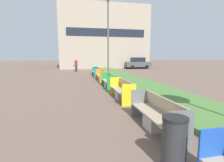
{
  "coord_description": "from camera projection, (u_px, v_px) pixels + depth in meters",
  "views": [
    {
      "loc": [
        -1.33,
        2.46,
        2.09
      ],
      "look_at": [
        0.9,
        12.64,
        0.6
      ],
      "focal_mm": 28.0,
      "sensor_mm": 36.0,
      "label": 1
    }
  ],
  "objects": [
    {
      "name": "planter_grass_strip",
      "position": [
        152.0,
        90.0,
        10.47
      ],
      "size": [
        2.8,
        120.0,
        0.18
      ],
      "color": "#4C7A38",
      "rests_on": "ground"
    },
    {
      "name": "building_backdrop",
      "position": [
        103.0,
        38.0,
        32.12
      ],
      "size": [
        15.08,
        8.51,
        10.63
      ],
      "color": "tan",
      "rests_on": "ground"
    },
    {
      "name": "bench_grey_frame",
      "position": [
        157.0,
        117.0,
        4.98
      ],
      "size": [
        0.65,
        2.47,
        0.94
      ],
      "color": "#ADA8A0",
      "rests_on": "ground"
    },
    {
      "name": "bench_yellow_frame",
      "position": [
        122.0,
        92.0,
        8.5
      ],
      "size": [
        0.65,
        2.42,
        0.94
      ],
      "color": "#ADA8A0",
      "rests_on": "ground"
    },
    {
      "name": "bench_green_frame",
      "position": [
        109.0,
        82.0,
        11.62
      ],
      "size": [
        0.65,
        2.19,
        0.94
      ],
      "color": "#ADA8A0",
      "rests_on": "ground"
    },
    {
      "name": "bench_orange_frame",
      "position": [
        102.0,
        77.0,
        14.69
      ],
      "size": [
        0.65,
        2.28,
        0.94
      ],
      "color": "#ADA8A0",
      "rests_on": "ground"
    },
    {
      "name": "bench_teal_frame",
      "position": [
        97.0,
        73.0,
        17.92
      ],
      "size": [
        0.65,
        2.28,
        0.94
      ],
      "color": "#ADA8A0",
      "rests_on": "ground"
    },
    {
      "name": "litter_bin",
      "position": [
        174.0,
        143.0,
        3.23
      ],
      "size": [
        0.47,
        0.47,
        1.0
      ],
      "color": "#2D2D30",
      "rests_on": "ground"
    },
    {
      "name": "street_lamp_post",
      "position": [
        108.0,
        36.0,
        14.54
      ],
      "size": [
        0.24,
        0.44,
        6.73
      ],
      "color": "#56595B",
      "rests_on": "ground"
    },
    {
      "name": "pedestrian_walking",
      "position": [
        76.0,
        65.0,
        23.54
      ],
      "size": [
        0.53,
        0.24,
        1.72
      ],
      "color": "#232633",
      "rests_on": "ground"
    },
    {
      "name": "parked_car_distant",
      "position": [
        138.0,
        63.0,
        29.17
      ],
      "size": [
        4.22,
        2.0,
        1.86
      ],
      "rotation": [
        0.0,
        0.0,
        -0.01
      ],
      "color": "#474C51",
      "rests_on": "ground"
    }
  ]
}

